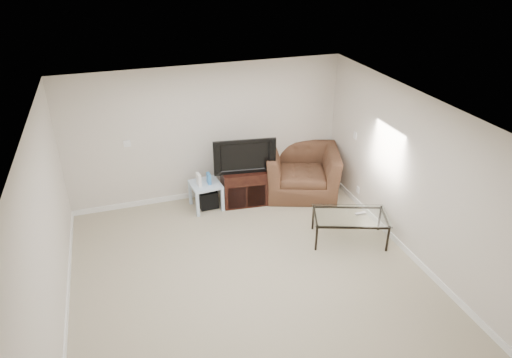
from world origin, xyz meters
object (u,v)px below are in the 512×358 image
object	(u,v)px
side_table	(206,195)
recliner	(302,165)
television	(244,154)
subwoofer	(208,198)
coffee_table	(349,228)
tv_stand	(244,185)

from	to	relation	value
side_table	recliner	size ratio (longest dim) A/B	0.38
television	subwoofer	bearing A→B (deg)	-176.95
television	coffee_table	xyz separation A→B (m)	(1.26, -1.67, -0.75)
coffee_table	recliner	bearing A→B (deg)	93.67
subwoofer	recliner	bearing A→B (deg)	-0.73
subwoofer	tv_stand	bearing A→B (deg)	-1.95
television	tv_stand	bearing A→B (deg)	92.15
tv_stand	subwoofer	distance (m)	0.70
recliner	coffee_table	world-z (taller)	recliner
side_table	coffee_table	size ratio (longest dim) A/B	0.43
coffee_table	subwoofer	bearing A→B (deg)	138.31
tv_stand	side_table	xyz separation A→B (m)	(-0.71, 0.00, -0.08)
side_table	coffee_table	world-z (taller)	side_table
tv_stand	coffee_table	world-z (taller)	tv_stand
coffee_table	side_table	bearing A→B (deg)	139.11
subwoofer	coffee_table	size ratio (longest dim) A/B	0.27
tv_stand	coffee_table	size ratio (longest dim) A/B	0.67
side_table	television	bearing A→B (deg)	-2.65
side_table	subwoofer	world-z (taller)	side_table
television	recliner	xyz separation A→B (m)	(1.15, 0.03, -0.39)
side_table	subwoofer	bearing A→B (deg)	39.15
side_table	recliner	xyz separation A→B (m)	(1.86, 0.00, 0.34)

